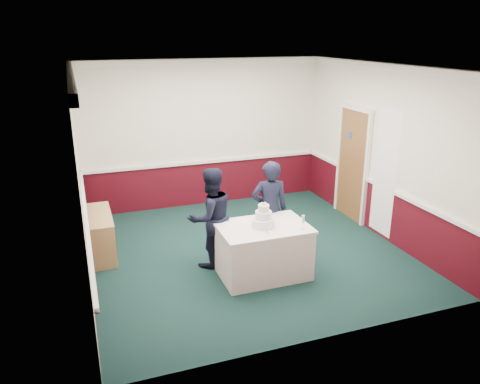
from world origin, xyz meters
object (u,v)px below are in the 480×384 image
object	(u,v)px
wedding_cake	(263,219)
cake_knife	(267,231)
person_woman	(269,210)
sideboard	(101,234)
champagne_flute	(303,220)
cake_table	(263,250)
person_man	(211,218)

from	to	relation	value
wedding_cake	cake_knife	distance (m)	0.23
cake_knife	person_woman	size ratio (longest dim) A/B	0.14
wedding_cake	sideboard	bearing A→B (deg)	145.81
sideboard	cake_knife	size ratio (longest dim) A/B	5.45
sideboard	champagne_flute	bearing A→B (deg)	-33.33
cake_table	wedding_cake	bearing A→B (deg)	90.00
cake_table	cake_knife	xyz separation A→B (m)	(-0.03, -0.20, 0.39)
wedding_cake	person_woman	size ratio (longest dim) A/B	0.23
sideboard	wedding_cake	size ratio (longest dim) A/B	3.30
sideboard	person_man	xyz separation A→B (m)	(1.60, -0.95, 0.44)
wedding_cake	person_woman	distance (m)	0.65
sideboard	cake_table	bearing A→B (deg)	-34.19
person_man	champagne_flute	bearing A→B (deg)	129.31
sideboard	champagne_flute	distance (m)	3.33
person_man	person_woman	world-z (taller)	person_woman
wedding_cake	cake_knife	bearing A→B (deg)	-98.53
person_man	person_woman	size ratio (longest dim) A/B	0.98
cake_knife	person_man	bearing A→B (deg)	131.51
cake_table	wedding_cake	distance (m)	0.50
sideboard	champagne_flute	world-z (taller)	champagne_flute
cake_knife	person_man	distance (m)	0.98
wedding_cake	person_man	size ratio (longest dim) A/B	0.23
cake_knife	champagne_flute	size ratio (longest dim) A/B	1.07
champagne_flute	person_man	distance (m)	1.42
sideboard	person_man	bearing A→B (deg)	-30.62
sideboard	cake_table	distance (m)	2.70
champagne_flute	sideboard	bearing A→B (deg)	146.67
cake_knife	person_woman	xyz separation A→B (m)	(0.36, 0.75, 0.01)
cake_knife	wedding_cake	bearing A→B (deg)	84.92
champagne_flute	person_woman	bearing A→B (deg)	101.63
wedding_cake	champagne_flute	world-z (taller)	wedding_cake
cake_knife	person_woman	world-z (taller)	person_woman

